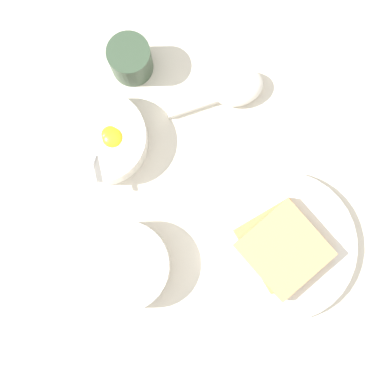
% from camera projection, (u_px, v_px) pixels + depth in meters
% --- Properties ---
extents(ground_plane, '(3.00, 3.00, 0.00)m').
position_uv_depth(ground_plane, '(168.00, 205.00, 0.82)').
color(ground_plane, silver).
extents(egg_bowl, '(0.14, 0.14, 0.07)m').
position_uv_depth(egg_bowl, '(102.00, 139.00, 0.81)').
color(egg_bowl, white).
rests_on(egg_bowl, ground_plane).
extents(toast_plate, '(0.22, 0.22, 0.02)m').
position_uv_depth(toast_plate, '(282.00, 245.00, 0.81)').
color(toast_plate, white).
rests_on(toast_plate, ground_plane).
extents(toast_sandwich, '(0.13, 0.14, 0.02)m').
position_uv_depth(toast_sandwich, '(282.00, 248.00, 0.79)').
color(toast_sandwich, tan).
rests_on(toast_sandwich, toast_plate).
extents(soup_spoon, '(0.15, 0.12, 0.04)m').
position_uv_depth(soup_spoon, '(232.00, 90.00, 0.83)').
color(soup_spoon, white).
rests_on(soup_spoon, ground_plane).
extents(congee_bowl, '(0.13, 0.13, 0.05)m').
position_uv_depth(congee_bowl, '(125.00, 266.00, 0.79)').
color(congee_bowl, white).
rests_on(congee_bowl, ground_plane).
extents(drinking_cup, '(0.07, 0.07, 0.07)m').
position_uv_depth(drinking_cup, '(130.00, 59.00, 0.81)').
color(drinking_cup, '#334733').
rests_on(drinking_cup, ground_plane).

